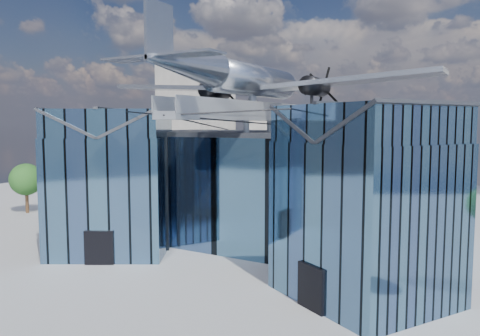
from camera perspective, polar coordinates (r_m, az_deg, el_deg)
The scene contains 5 objects.
ground_plane at distance 35.62m, azimuth -1.66°, elevation -11.88°, with size 120.00×120.00×0.00m, color gray.
museum at distance 39.39m, azimuth 2.80°, elevation -1.95°, with size 32.88×24.50×17.60m.
bg_towers at distance 81.05m, azimuth 18.54°, elevation 4.75°, with size 77.00×24.50×26.00m.
tree_plaza_w at distance 47.94m, azimuth -18.85°, elevation -3.74°, with size 3.49×3.49×4.72m.
tree_side_w at distance 60.70m, azimuth -24.63°, elevation -1.29°, with size 4.58×4.58×5.91m.
Camera 1 is at (17.99, -28.85, 10.62)m, focal length 35.00 mm.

